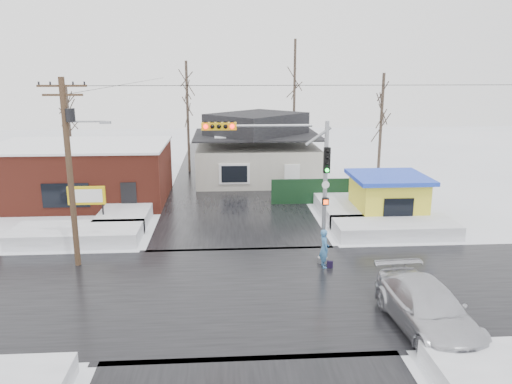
{
  "coord_description": "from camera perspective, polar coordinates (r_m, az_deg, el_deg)",
  "views": [
    {
      "loc": [
        -0.81,
        -19.84,
        9.39
      ],
      "look_at": [
        0.87,
        5.69,
        3.0
      ],
      "focal_mm": 35.0,
      "sensor_mm": 36.0,
      "label": 1
    }
  ],
  "objects": [
    {
      "name": "snowbank_nw",
      "position": [
        29.47,
        -19.78,
        -4.6
      ],
      "size": [
        7.0,
        3.0,
        0.8
      ],
      "primitive_type": "cube",
      "color": "white",
      "rests_on": "ground"
    },
    {
      "name": "brick_building",
      "position": [
        37.97,
        -19.27,
        2.12
      ],
      "size": [
        12.2,
        8.2,
        4.12
      ],
      "color": "maroon",
      "rests_on": "ground"
    },
    {
      "name": "tree_far_left",
      "position": [
        45.97,
        -7.93,
        12.1
      ],
      "size": [
        3.0,
        3.0,
        10.0
      ],
      "color": "#332821",
      "rests_on": "ground"
    },
    {
      "name": "fence",
      "position": [
        35.65,
        8.17,
        0.1
      ],
      "size": [
        8.0,
        0.12,
        1.8
      ],
      "primitive_type": "cube",
      "color": "black",
      "rests_on": "ground"
    },
    {
      "name": "tree_far_mid",
      "position": [
        48.32,
        4.47,
        14.17
      ],
      "size": [
        3.0,
        3.0,
        12.0
      ],
      "color": "#332821",
      "rests_on": "ground"
    },
    {
      "name": "snowbank_nside_w",
      "position": [
        33.66,
        -14.23,
        -1.91
      ],
      "size": [
        3.0,
        8.0,
        0.8
      ],
      "primitive_type": "cube",
      "color": "white",
      "rests_on": "ground"
    },
    {
      "name": "kiosk",
      "position": [
        32.55,
        14.82,
        -0.55
      ],
      "size": [
        4.6,
        4.6,
        2.88
      ],
      "color": "yellow",
      "rests_on": "ground"
    },
    {
      "name": "road_ns",
      "position": [
        21.96,
        -1.33,
        -11.27
      ],
      "size": [
        10.0,
        120.0,
        0.02
      ],
      "primitive_type": "cube",
      "color": "black",
      "rests_on": "ground"
    },
    {
      "name": "tree_far_right",
      "position": [
        41.91,
        14.28,
        10.55
      ],
      "size": [
        3.0,
        3.0,
        9.0
      ],
      "color": "#332821",
      "rests_on": "ground"
    },
    {
      "name": "traffic_signal",
      "position": [
        23.54,
        4.23,
        2.09
      ],
      "size": [
        6.05,
        0.68,
        7.0
      ],
      "color": "gray",
      "rests_on": "ground"
    },
    {
      "name": "tree_far_west",
      "position": [
        45.88,
        -20.76,
        9.35
      ],
      "size": [
        3.0,
        3.0,
        8.0
      ],
      "color": "#332821",
      "rests_on": "ground"
    },
    {
      "name": "utility_pole",
      "position": [
        24.77,
        -20.44,
        3.19
      ],
      "size": [
        3.15,
        0.44,
        9.0
      ],
      "color": "#382619",
      "rests_on": "ground"
    },
    {
      "name": "house",
      "position": [
        42.47,
        0.07,
        4.85
      ],
      "size": [
        10.4,
        8.4,
        5.76
      ],
      "color": "beige",
      "rests_on": "ground"
    },
    {
      "name": "road_ew",
      "position": [
        21.96,
        -1.33,
        -11.27
      ],
      "size": [
        120.0,
        10.0,
        0.02
      ],
      "primitive_type": "cube",
      "color": "black",
      "rests_on": "ground"
    },
    {
      "name": "car",
      "position": [
        19.73,
        18.99,
        -12.48
      ],
      "size": [
        2.76,
        5.95,
        1.68
      ],
      "primitive_type": "imported",
      "rotation": [
        0.0,
        0.0,
        0.07
      ],
      "color": "silver",
      "rests_on": "ground"
    },
    {
      "name": "marquee_sign",
      "position": [
        31.36,
        -18.8,
        -0.52
      ],
      "size": [
        2.2,
        0.21,
        2.55
      ],
      "color": "black",
      "rests_on": "ground"
    },
    {
      "name": "shopping_bag",
      "position": [
        24.5,
        8.44,
        -8.24
      ],
      "size": [
        0.29,
        0.16,
        0.35
      ],
      "primitive_type": "cube",
      "rotation": [
        0.0,
        0.0,
        -0.15
      ],
      "color": "black",
      "rests_on": "ground"
    },
    {
      "name": "snowbank_nside_e",
      "position": [
        33.99,
        9.65,
        -1.51
      ],
      "size": [
        3.0,
        8.0,
        0.8
      ],
      "primitive_type": "cube",
      "color": "white",
      "rests_on": "ground"
    },
    {
      "name": "ground",
      "position": [
        21.97,
        -1.33,
        -11.29
      ],
      "size": [
        120.0,
        120.0,
        0.0
      ],
      "primitive_type": "plane",
      "color": "white",
      "rests_on": "ground"
    },
    {
      "name": "pedestrian",
      "position": [
        24.32,
        7.81,
        -6.43
      ],
      "size": [
        0.5,
        0.72,
        1.89
      ],
      "primitive_type": "imported",
      "rotation": [
        0.0,
        0.0,
        1.64
      ],
      "color": "teal",
      "rests_on": "ground"
    },
    {
      "name": "snowbank_ne",
      "position": [
        29.96,
        15.57,
        -3.97
      ],
      "size": [
        7.0,
        3.0,
        0.8
      ],
      "primitive_type": "cube",
      "color": "white",
      "rests_on": "ground"
    }
  ]
}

